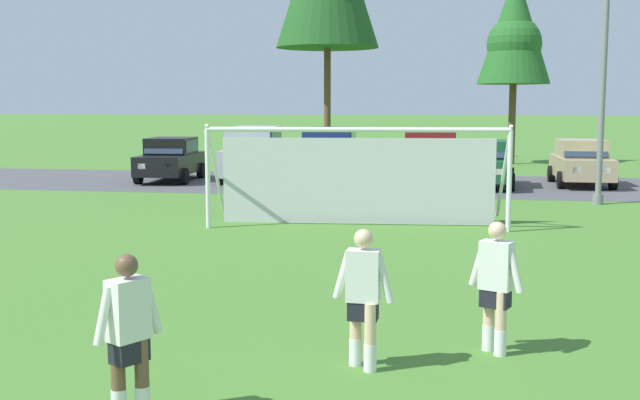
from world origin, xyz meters
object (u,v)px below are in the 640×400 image
soccer_goal (357,174)px  player_winger_left (129,337)px  parked_car_slot_left (254,153)px  parked_car_slot_right (581,162)px  player_striker_near (496,288)px  player_defender_far (363,299)px  parked_car_slot_center (430,157)px  street_lamp (609,88)px  parked_car_slot_far_left (171,159)px  parked_car_slot_center_left (330,156)px  parked_car_slot_center_right (486,163)px

soccer_goal → player_winger_left: soccer_goal is taller
soccer_goal → parked_car_slot_left: soccer_goal is taller
parked_car_slot_right → player_winger_left: bearing=-108.5°
player_striker_near → player_defender_far: 1.75m
parked_car_slot_left → parked_car_slot_center: bearing=-7.4°
player_striker_near → street_lamp: size_ratio=0.24×
parked_car_slot_far_left → street_lamp: street_lamp is taller
parked_car_slot_far_left → parked_car_slot_center: 10.27m
player_striker_near → parked_car_slot_center_left: size_ratio=0.35×
parked_car_slot_left → parked_car_slot_center_right: size_ratio=1.10×
player_defender_far → street_lamp: street_lamp is taller
street_lamp → player_striker_near: bearing=-105.0°
parked_car_slot_center_right → parked_car_slot_right: (3.54, 1.16, 0.00)m
soccer_goal → player_defender_far: soccer_goal is taller
street_lamp → soccer_goal: bearing=-142.8°
parked_car_slot_center_right → parked_car_slot_right: size_ratio=1.02×
soccer_goal → player_striker_near: size_ratio=4.61×
soccer_goal → player_defender_far: (1.37, -10.70, -0.47)m
parked_car_slot_left → parked_car_slot_right: 12.56m
parked_car_slot_far_left → parked_car_slot_right: same height
parked_car_slot_right → street_lamp: size_ratio=0.62×
parked_car_slot_far_left → parked_car_slot_center_right: same height
player_striker_near → parked_car_slot_right: (4.25, 20.82, 0.05)m
soccer_goal → player_striker_near: soccer_goal is taller
parked_car_slot_right → street_lamp: bearing=-91.8°
player_striker_near → parked_car_slot_center_right: 19.67m
soccer_goal → player_striker_near: 10.30m
parked_car_slot_left → player_defender_far: bearing=-72.2°
player_defender_far → parked_car_slot_right: parked_car_slot_right is taller
player_striker_near → parked_car_slot_left: size_ratio=0.35×
soccer_goal → parked_car_slot_far_left: (-8.69, 9.99, -0.42)m
player_defender_far → player_winger_left: size_ratio=1.00×
parked_car_slot_center_left → parked_car_slot_center: bearing=0.8°
player_striker_near → soccer_goal: bearing=106.4°
player_defender_far → parked_car_slot_far_left: size_ratio=0.38×
soccer_goal → player_winger_left: 12.58m
player_winger_left → parked_car_slot_center: size_ratio=0.35×
player_winger_left → parked_car_slot_left: bearing=101.6°
parked_car_slot_left → parked_car_slot_center_right: 9.03m
parked_car_slot_far_left → soccer_goal: bearing=-49.0°
parked_car_slot_far_left → parked_car_slot_center: bearing=-2.7°
soccer_goal → player_striker_near: (2.91, -9.87, -0.47)m
player_defender_far → parked_car_slot_center_left: size_ratio=0.35×
player_winger_left → parked_car_slot_center: bearing=84.2°
player_winger_left → parked_car_slot_left: (-4.71, 22.95, 0.29)m
soccer_goal → parked_car_slot_right: soccer_goal is taller
player_striker_near → player_winger_left: size_ratio=1.00×
soccer_goal → parked_car_slot_center_left: bearing=103.1°
parked_car_slot_left → parked_car_slot_center_right: (9.01, -0.62, -0.24)m
soccer_goal → parked_car_slot_center_left: (-2.20, 9.45, -0.18)m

